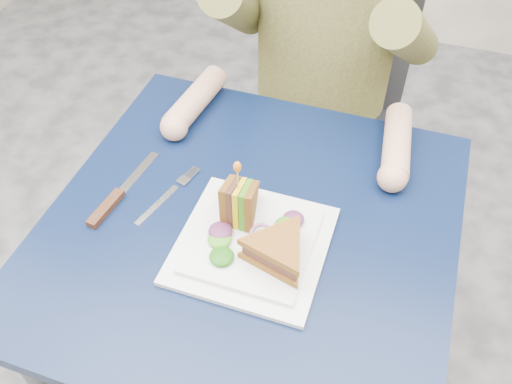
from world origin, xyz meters
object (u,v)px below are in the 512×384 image
(sandwich_upright, at_px, (239,203))
(sandwich_flat, at_px, (278,250))
(plate, at_px, (252,244))
(knife, at_px, (112,201))
(fork, at_px, (167,196))
(table, at_px, (250,249))
(chair, at_px, (325,97))

(sandwich_upright, bearing_deg, sandwich_flat, -36.06)
(plate, bearing_deg, knife, 177.61)
(knife, bearing_deg, fork, 27.89)
(sandwich_flat, distance_m, fork, 0.27)
(sandwich_flat, xyz_separation_m, fork, (-0.25, 0.09, -0.04))
(sandwich_flat, bearing_deg, table, 136.41)
(table, xyz_separation_m, knife, (-0.27, -0.04, 0.09))
(plate, xyz_separation_m, fork, (-0.20, 0.06, -0.01))
(sandwich_flat, relative_size, fork, 0.96)
(plate, height_order, sandwich_flat, sandwich_flat)
(chair, height_order, knife, chair)
(table, distance_m, knife, 0.28)
(chair, bearing_deg, sandwich_flat, -84.01)
(plate, distance_m, sandwich_flat, 0.07)
(knife, bearing_deg, sandwich_flat, -6.17)
(chair, distance_m, knife, 0.78)
(sandwich_upright, height_order, knife, sandwich_upright)
(fork, relative_size, knife, 0.79)
(fork, distance_m, knife, 0.10)
(fork, bearing_deg, sandwich_upright, -5.67)
(knife, bearing_deg, sandwich_upright, 7.62)
(sandwich_flat, height_order, sandwich_upright, sandwich_upright)
(chair, bearing_deg, plate, -88.19)
(fork, bearing_deg, table, -3.81)
(sandwich_flat, bearing_deg, sandwich_upright, 143.94)
(fork, xyz_separation_m, knife, (-0.09, -0.05, 0.00))
(chair, relative_size, plate, 3.58)
(fork, bearing_deg, sandwich_flat, -18.78)
(chair, height_order, sandwich_flat, chair)
(table, relative_size, sandwich_flat, 4.44)
(plate, height_order, knife, plate)
(table, relative_size, knife, 3.38)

